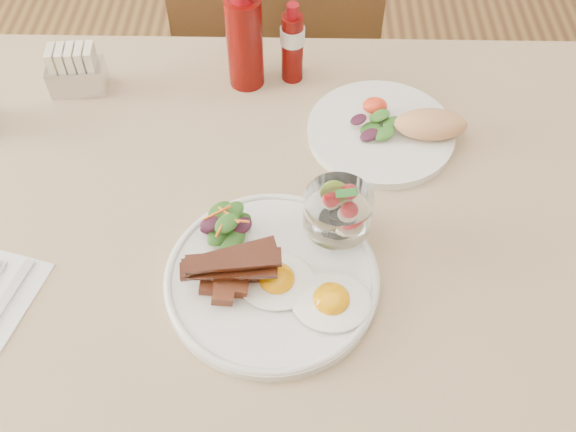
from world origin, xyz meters
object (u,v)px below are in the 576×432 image
object	(u,v)px
fruit_cup	(338,211)
second_plate	(393,129)
main_plate	(272,279)
ketchup_bottle	(245,41)
chair_far	(279,61)
sugar_caddy	(76,72)
hot_sauce_bottle	(292,44)
table	(265,266)

from	to	relation	value
fruit_cup	second_plate	size ratio (longest dim) A/B	0.37
main_plate	ketchup_bottle	size ratio (longest dim) A/B	1.59
chair_far	sugar_caddy	distance (m)	0.56
main_plate	sugar_caddy	world-z (taller)	sugar_caddy
ketchup_bottle	sugar_caddy	size ratio (longest dim) A/B	1.84
fruit_cup	ketchup_bottle	world-z (taller)	ketchup_bottle
hot_sauce_bottle	main_plate	bearing A→B (deg)	-92.77
fruit_cup	ketchup_bottle	bearing A→B (deg)	112.87
fruit_cup	sugar_caddy	distance (m)	0.52
main_plate	sugar_caddy	xyz separation A→B (m)	(-0.34, 0.38, 0.03)
second_plate	fruit_cup	bearing A→B (deg)	-114.53
table	hot_sauce_bottle	world-z (taller)	hot_sauce_bottle
main_plate	ketchup_bottle	bearing A→B (deg)	97.96
table	ketchup_bottle	xyz separation A→B (m)	(-0.04, 0.32, 0.17)
chair_far	second_plate	size ratio (longest dim) A/B	3.71
table	second_plate	world-z (taller)	second_plate
chair_far	main_plate	size ratio (longest dim) A/B	3.32
ketchup_bottle	hot_sauce_bottle	xyz separation A→B (m)	(0.08, 0.01, -0.01)
second_plate	sugar_caddy	size ratio (longest dim) A/B	2.62
fruit_cup	second_plate	world-z (taller)	fruit_cup
fruit_cup	main_plate	bearing A→B (deg)	-140.74
main_plate	hot_sauce_bottle	world-z (taller)	hot_sauce_bottle
table	main_plate	size ratio (longest dim) A/B	4.75
chair_far	fruit_cup	bearing A→B (deg)	-81.60
chair_far	fruit_cup	xyz separation A→B (m)	(0.10, -0.68, 0.29)
hot_sauce_bottle	chair_far	bearing A→B (deg)	96.12
table	fruit_cup	xyz separation A→B (m)	(0.10, -0.02, 0.16)
hot_sauce_bottle	sugar_caddy	world-z (taller)	hot_sauce_bottle
chair_far	fruit_cup	distance (m)	0.75
chair_far	fruit_cup	size ratio (longest dim) A/B	10.14
table	second_plate	xyz separation A→B (m)	(0.19, 0.19, 0.10)
table	ketchup_bottle	world-z (taller)	ketchup_bottle
table	hot_sauce_bottle	xyz separation A→B (m)	(0.04, 0.33, 0.16)
fruit_cup	hot_sauce_bottle	distance (m)	0.35
ketchup_bottle	hot_sauce_bottle	size ratio (longest dim) A/B	1.24
table	second_plate	distance (m)	0.29
chair_far	sugar_caddy	bearing A→B (deg)	-130.63
sugar_caddy	second_plate	bearing A→B (deg)	-16.55
main_plate	second_plate	bearing A→B (deg)	57.03
fruit_cup	sugar_caddy	bearing A→B (deg)	143.72
table	second_plate	bearing A→B (deg)	44.31
ketchup_bottle	sugar_caddy	xyz separation A→B (m)	(-0.28, -0.03, -0.05)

